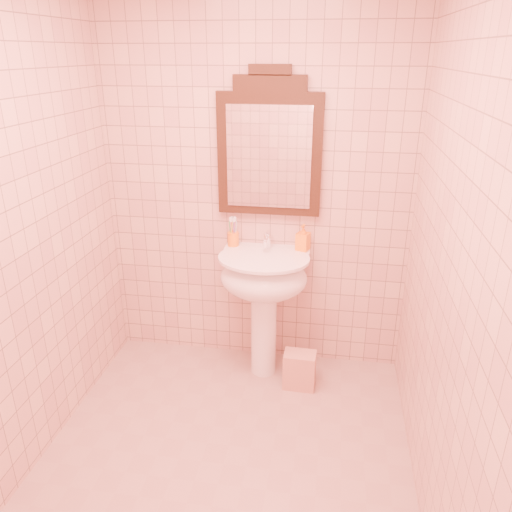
% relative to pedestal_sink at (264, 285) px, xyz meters
% --- Properties ---
extents(floor, '(2.20, 2.20, 0.00)m').
position_rel_pedestal_sink_xyz_m(floor, '(-0.09, -0.87, -0.66)').
color(floor, tan).
rests_on(floor, ground).
extents(back_wall, '(2.00, 0.02, 2.50)m').
position_rel_pedestal_sink_xyz_m(back_wall, '(-0.09, 0.23, 0.59)').
color(back_wall, beige).
rests_on(back_wall, floor).
extents(pedestal_sink, '(0.58, 0.58, 0.86)m').
position_rel_pedestal_sink_xyz_m(pedestal_sink, '(0.00, 0.00, 0.00)').
color(pedestal_sink, white).
rests_on(pedestal_sink, floor).
extents(faucet, '(0.04, 0.16, 0.11)m').
position_rel_pedestal_sink_xyz_m(faucet, '(-0.00, 0.14, 0.26)').
color(faucet, white).
rests_on(faucet, pedestal_sink).
extents(mirror, '(0.65, 0.06, 0.91)m').
position_rel_pedestal_sink_xyz_m(mirror, '(-0.00, 0.20, 0.84)').
color(mirror, black).
rests_on(mirror, back_wall).
extents(toothbrush_cup, '(0.07, 0.07, 0.17)m').
position_rel_pedestal_sink_xyz_m(toothbrush_cup, '(-0.23, 0.16, 0.25)').
color(toothbrush_cup, orange).
rests_on(toothbrush_cup, pedestal_sink).
extents(soap_dispenser, '(0.10, 0.10, 0.17)m').
position_rel_pedestal_sink_xyz_m(soap_dispenser, '(0.23, 0.15, 0.29)').
color(soap_dispenser, orange).
rests_on(soap_dispenser, pedestal_sink).
extents(towel, '(0.21, 0.14, 0.25)m').
position_rel_pedestal_sink_xyz_m(towel, '(0.26, -0.13, -0.54)').
color(towel, tan).
rests_on(towel, floor).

